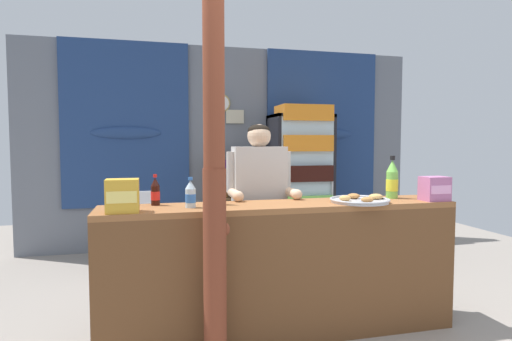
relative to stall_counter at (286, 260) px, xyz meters
name	(u,v)px	position (x,y,z in m)	size (l,w,h in m)	color
ground_plane	(264,294)	(0.08, 0.89, -0.56)	(8.32, 8.32, 0.00)	gray
back_wall_curtained	(227,144)	(0.09, 2.86, 0.81)	(5.25, 0.22, 2.66)	slate
stall_counter	(286,260)	(0.00, 0.00, 0.00)	(2.54, 0.45, 0.95)	#935B33
timber_post	(214,177)	(-0.54, -0.27, 0.61)	(0.16, 0.14, 2.46)	brown
drink_fridge	(301,172)	(0.97, 2.36, 0.45)	(0.76, 0.61, 1.86)	black
bottle_shelf_rack	(231,201)	(0.09, 2.57, 0.07)	(0.48, 0.28, 1.23)	brown
plastic_lawn_chair	(133,227)	(-1.10, 1.83, -0.07)	(0.46, 0.46, 0.86)	silver
shopkeeper	(259,194)	(-0.05, 0.53, 0.40)	(0.54, 0.42, 1.53)	#28282D
soda_bottle_lime_soda	(392,180)	(0.93, 0.17, 0.53)	(0.09, 0.09, 0.33)	#75C64C
soda_bottle_iced_tea	(221,191)	(-0.43, 0.15, 0.48)	(0.07, 0.07, 0.23)	brown
soda_bottle_water	(191,195)	(-0.65, 0.06, 0.47)	(0.07, 0.07, 0.20)	silver
soda_bottle_cola	(155,192)	(-0.88, 0.23, 0.48)	(0.06, 0.06, 0.22)	black
snack_box_wafer	(435,189)	(1.16, -0.03, 0.48)	(0.19, 0.15, 0.18)	#B76699
snack_box_choco_powder	(122,196)	(-1.08, -0.04, 0.49)	(0.20, 0.15, 0.21)	gold
pastry_tray	(360,200)	(0.57, 0.02, 0.40)	(0.43, 0.43, 0.06)	#BCBCC1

